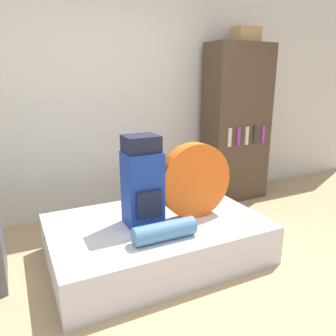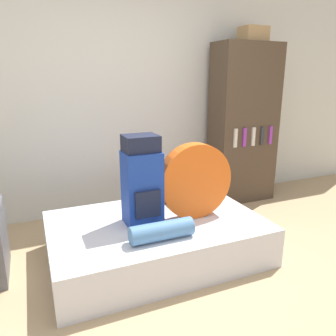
{
  "view_description": "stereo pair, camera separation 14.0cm",
  "coord_description": "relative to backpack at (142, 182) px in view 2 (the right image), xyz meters",
  "views": [
    {
      "loc": [
        -1.02,
        -1.57,
        1.51
      ],
      "look_at": [
        0.13,
        0.77,
        0.78
      ],
      "focal_mm": 35.0,
      "sensor_mm": 36.0,
      "label": 1
    },
    {
      "loc": [
        -0.89,
        -1.63,
        1.51
      ],
      "look_at": [
        0.13,
        0.77,
        0.78
      ],
      "focal_mm": 35.0,
      "sensor_mm": 36.0,
      "label": 2
    }
  ],
  "objects": [
    {
      "name": "wall_back",
      "position": [
        0.1,
        1.22,
        0.61
      ],
      "size": [
        8.0,
        0.05,
        2.6
      ],
      "color": "silver",
      "rests_on": "ground_plane"
    },
    {
      "name": "backpack",
      "position": [
        0.0,
        0.0,
        0.0
      ],
      "size": [
        0.29,
        0.28,
        0.74
      ],
      "color": "navy",
      "rests_on": "bed"
    },
    {
      "name": "tent_bag",
      "position": [
        0.45,
        -0.06,
        -0.03
      ],
      "size": [
        0.65,
        0.12,
        0.65
      ],
      "color": "#E05B19",
      "rests_on": "bed"
    },
    {
      "name": "sleeping_roll",
      "position": [
        0.03,
        -0.35,
        -0.29
      ],
      "size": [
        0.49,
        0.14,
        0.14
      ],
      "color": "teal",
      "rests_on": "bed"
    },
    {
      "name": "bed",
      "position": [
        0.12,
        -0.01,
        -0.52
      ],
      "size": [
        1.77,
        1.15,
        0.33
      ],
      "color": "silver",
      "rests_on": "ground_plane"
    },
    {
      "name": "ground_plane",
      "position": [
        0.1,
        -0.78,
        -0.69
      ],
      "size": [
        16.0,
        16.0,
        0.0
      ],
      "primitive_type": "plane",
      "color": "tan"
    },
    {
      "name": "bookshelf",
      "position": [
        1.62,
        0.91,
        0.26
      ],
      "size": [
        0.78,
        0.42,
        1.9
      ],
      "color": "#473828",
      "rests_on": "ground_plane"
    },
    {
      "name": "cardboard_box",
      "position": [
        1.7,
        0.94,
        1.29
      ],
      "size": [
        0.3,
        0.23,
        0.18
      ],
      "color": "#A88456",
      "rests_on": "bookshelf"
    }
  ]
}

